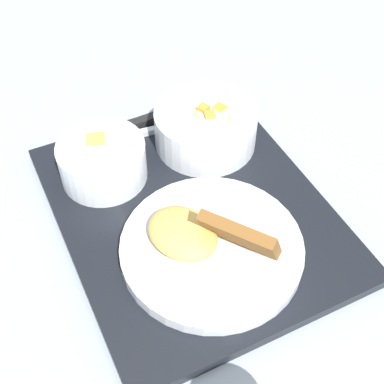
# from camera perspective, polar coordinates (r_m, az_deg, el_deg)

# --- Properties ---
(ground_plane) EXTENTS (4.00, 4.00, 0.00)m
(ground_plane) POSITION_cam_1_polar(r_m,az_deg,el_deg) (0.69, -0.00, -2.47)
(ground_plane) COLOR #99A3AD
(serving_tray) EXTENTS (0.40, 0.34, 0.01)m
(serving_tray) POSITION_cam_1_polar(r_m,az_deg,el_deg) (0.69, -0.00, -2.08)
(serving_tray) COLOR black
(serving_tray) RESTS_ON ground_plane
(bowl_salad) EXTENTS (0.14, 0.14, 0.06)m
(bowl_salad) POSITION_cam_1_polar(r_m,az_deg,el_deg) (0.75, 1.48, 7.10)
(bowl_salad) COLOR silver
(bowl_salad) RESTS_ON serving_tray
(bowl_soup) EXTENTS (0.12, 0.12, 0.06)m
(bowl_soup) POSITION_cam_1_polar(r_m,az_deg,el_deg) (0.71, -9.56, 3.50)
(bowl_soup) COLOR silver
(bowl_soup) RESTS_ON serving_tray
(plate_main) EXTENTS (0.22, 0.22, 0.08)m
(plate_main) POSITION_cam_1_polar(r_m,az_deg,el_deg) (0.63, 1.89, -5.65)
(plate_main) COLOR silver
(plate_main) RESTS_ON serving_tray
(knife) EXTENTS (0.02, 0.18, 0.01)m
(knife) POSITION_cam_1_polar(r_m,az_deg,el_deg) (0.79, -4.92, 7.48)
(knife) COLOR silver
(knife) RESTS_ON serving_tray
(spoon) EXTENTS (0.04, 0.15, 0.01)m
(spoon) POSITION_cam_1_polar(r_m,az_deg,el_deg) (0.79, -2.22, 7.11)
(spoon) COLOR silver
(spoon) RESTS_ON serving_tray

